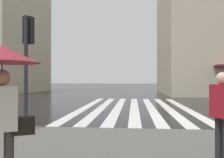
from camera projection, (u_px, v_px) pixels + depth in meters
name	position (u px, v px, depth m)	size (l,w,h in m)	color
ground_plane	(188.00, 119.00, 10.14)	(220.00, 220.00, 0.00)	black
zebra_crossing	(134.00, 107.00, 14.35)	(13.00, 6.50, 0.01)	silver
traffic_signal_post	(28.00, 48.00, 7.29)	(0.44, 0.30, 3.54)	#232326
pedestrian_with_floral_umbrella	(3.00, 76.00, 3.09)	(1.00, 1.00, 2.00)	beige
pedestrian_approaching_kerb	(223.00, 111.00, 4.15)	(0.46, 0.39, 1.68)	maroon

